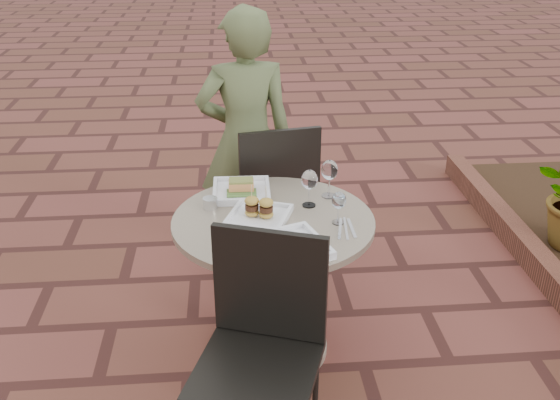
{
  "coord_description": "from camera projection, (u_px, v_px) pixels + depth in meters",
  "views": [
    {
      "loc": [
        -0.18,
        -2.69,
        2.02
      ],
      "look_at": [
        0.03,
        -0.25,
        0.82
      ],
      "focal_mm": 40.0,
      "sensor_mm": 36.0,
      "label": 1
    }
  ],
  "objects": [
    {
      "name": "diner",
      "position": [
        246.0,
        141.0,
        3.55
      ],
      "size": [
        0.59,
        0.42,
        1.52
      ],
      "primitive_type": "imported",
      "rotation": [
        0.0,
        0.0,
        3.25
      ],
      "color": "#4B562F",
      "rests_on": "ground"
    },
    {
      "name": "steel_ramekin",
      "position": [
        210.0,
        203.0,
        2.84
      ],
      "size": [
        0.08,
        0.08,
        0.05
      ],
      "primitive_type": "cylinder",
      "rotation": [
        0.0,
        0.0,
        0.23
      ],
      "color": "silver",
      "rests_on": "cafe_table"
    },
    {
      "name": "ground",
      "position": [
        271.0,
        317.0,
        3.31
      ],
      "size": [
        60.0,
        60.0,
        0.0
      ],
      "primitive_type": "plane",
      "color": "brown",
      "rests_on": "ground"
    },
    {
      "name": "plate_sliders",
      "position": [
        259.0,
        213.0,
        2.74
      ],
      "size": [
        0.32,
        0.32,
        0.16
      ],
      "rotation": [
        0.0,
        0.0,
        -0.35
      ],
      "color": "white",
      "rests_on": "cafe_table"
    },
    {
      "name": "wine_glass_right",
      "position": [
        339.0,
        201.0,
        2.68
      ],
      "size": [
        0.06,
        0.06,
        0.15
      ],
      "color": "white",
      "rests_on": "cafe_table"
    },
    {
      "name": "cafe_table",
      "position": [
        274.0,
        266.0,
        2.87
      ],
      "size": [
        0.9,
        0.9,
        0.73
      ],
      "color": "gray",
      "rests_on": "ground"
    },
    {
      "name": "plate_salmon",
      "position": [
        241.0,
        190.0,
        2.98
      ],
      "size": [
        0.28,
        0.28,
        0.07
      ],
      "rotation": [
        0.0,
        0.0,
        -0.02
      ],
      "color": "white",
      "rests_on": "cafe_table"
    },
    {
      "name": "planter_curb",
      "position": [
        538.0,
        262.0,
        3.67
      ],
      "size": [
        0.12,
        3.0,
        0.15
      ],
      "primitive_type": "cube",
      "color": "brown",
      "rests_on": "ground"
    },
    {
      "name": "chair_far",
      "position": [
        275.0,
        188.0,
        3.47
      ],
      "size": [
        0.51,
        0.51,
        0.93
      ],
      "rotation": [
        0.0,
        0.0,
        3.32
      ],
      "color": "black",
      "rests_on": "ground"
    },
    {
      "name": "cutlery_set",
      "position": [
        346.0,
        228.0,
        2.68
      ],
      "size": [
        0.1,
        0.21,
        0.0
      ],
      "primitive_type": null,
      "rotation": [
        0.0,
        0.0,
        -0.07
      ],
      "color": "silver",
      "rests_on": "cafe_table"
    },
    {
      "name": "chair_near",
      "position": [
        263.0,
        333.0,
        2.33
      ],
      "size": [
        0.56,
        0.56,
        0.93
      ],
      "rotation": [
        0.0,
        0.0,
        -0.33
      ],
      "color": "black",
      "rests_on": "ground"
    },
    {
      "name": "plate_tuna",
      "position": [
        289.0,
        247.0,
        2.51
      ],
      "size": [
        0.36,
        0.36,
        0.03
      ],
      "rotation": [
        0.0,
        0.0,
        0.34
      ],
      "color": "white",
      "rests_on": "cafe_table"
    },
    {
      "name": "wine_glass_mid",
      "position": [
        309.0,
        181.0,
        2.82
      ],
      "size": [
        0.08,
        0.08,
        0.18
      ],
      "color": "white",
      "rests_on": "cafe_table"
    },
    {
      "name": "wine_glass_far",
      "position": [
        329.0,
        171.0,
        2.91
      ],
      "size": [
        0.08,
        0.08,
        0.18
      ],
      "color": "white",
      "rests_on": "cafe_table"
    }
  ]
}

